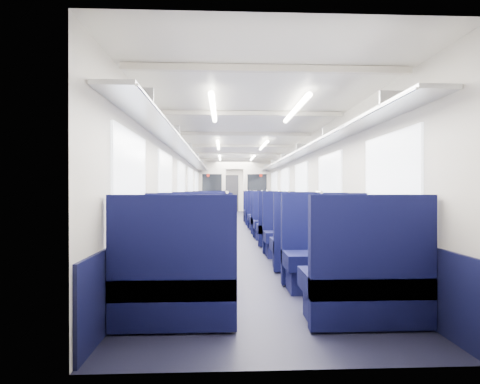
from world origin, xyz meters
The scene contains 33 objects.
floor centered at (0.00, 0.00, 0.00)m, with size 2.80×18.00×0.01m, color black.
ceiling centered at (0.00, 0.00, 2.35)m, with size 2.80×18.00×0.01m, color silver.
wall_left centered at (-1.40, 0.00, 1.18)m, with size 0.02×18.00×2.35m, color beige.
dado_left centered at (-1.39, 0.00, 0.35)m, with size 0.03×17.90×0.70m, color black.
wall_right centered at (1.40, 0.00, 1.18)m, with size 0.02×18.00×2.35m, color beige.
dado_right centered at (1.39, 0.00, 0.35)m, with size 0.03×17.90×0.70m, color black.
wall_far centered at (0.00, 9.00, 1.18)m, with size 2.80×0.02×2.35m, color beige.
luggage_rack_left centered at (-1.21, 0.00, 1.97)m, with size 0.36×17.40×0.18m.
luggage_rack_right centered at (1.21, 0.00, 1.97)m, with size 0.36×17.40×0.18m.
windows centered at (0.00, -0.46, 1.42)m, with size 2.78×15.60×0.75m.
ceiling_fittings centered at (0.00, -0.26, 2.29)m, with size 2.70×16.06×0.11m.
end_door centered at (0.00, 8.94, 1.00)m, with size 0.75×0.06×2.00m, color black.
bulkhead centered at (0.00, 2.99, 1.23)m, with size 2.80×0.10×2.35m.
seat_0 centered at (-0.83, -8.19, 0.36)m, with size 1.06×0.58×1.18m.
seat_1 centered at (0.83, -8.23, 0.36)m, with size 1.06×0.58×1.18m.
seat_2 centered at (-0.83, -7.03, 0.36)m, with size 1.06×0.58×1.18m.
seat_3 centered at (0.83, -7.03, 0.36)m, with size 1.06×0.58×1.18m.
seat_4 centered at (-0.83, -5.90, 0.36)m, with size 1.06×0.58×1.18m.
seat_5 centered at (0.83, -6.02, 0.36)m, with size 1.06×0.58×1.18m.
seat_6 centered at (-0.83, -4.72, 0.36)m, with size 1.06×0.58×1.18m.
seat_7 centered at (0.83, -4.82, 0.36)m, with size 1.06×0.58×1.18m.
seat_8 centered at (-0.83, -3.67, 0.36)m, with size 1.06×0.58×1.18m.
seat_9 centered at (0.83, -3.64, 0.36)m, with size 1.06×0.58×1.18m.
seat_10 centered at (-0.83, -2.51, 0.36)m, with size 1.06×0.58×1.18m.
seat_11 centered at (0.83, -2.50, 0.36)m, with size 1.06×0.58×1.18m.
seat_12 centered at (-0.83, -1.35, 0.36)m, with size 1.06×0.58×1.18m.
seat_13 centered at (0.83, -1.48, 0.36)m, with size 1.06×0.58×1.18m.
seat_14 centered at (-0.83, -0.13, 0.36)m, with size 1.06×0.58×1.18m.
seat_15 centered at (0.83, -0.34, 0.36)m, with size 1.06×0.58×1.18m.
seat_16 centered at (-0.83, 1.03, 0.36)m, with size 1.06×0.58×1.18m.
seat_17 centered at (0.83, 1.02, 0.36)m, with size 1.06×0.58×1.18m.
seat_18 centered at (-0.83, 2.09, 0.36)m, with size 1.06×0.58×1.18m.
seat_19 centered at (0.83, 2.03, 0.36)m, with size 1.06×0.58×1.18m.
Camera 1 is at (-0.41, -11.41, 1.19)m, focal length 27.68 mm.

